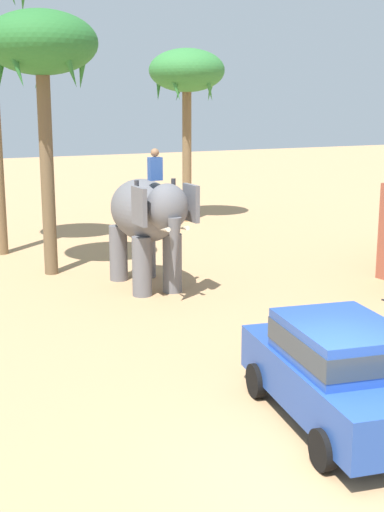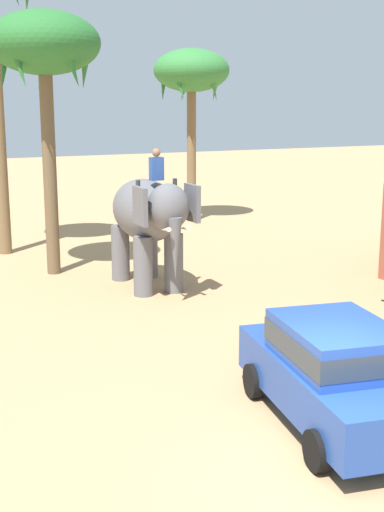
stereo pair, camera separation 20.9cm
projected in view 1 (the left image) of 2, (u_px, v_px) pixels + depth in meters
ground_plane at (331, 471)px, 9.51m from camera, size 120.00×120.00×0.00m
car_sedan_foreground at (338, 369)px, 10.75m from camera, size 2.55×4.37×1.70m
elephant_with_mahout at (147, 217)px, 18.67m from camera, size 1.77×3.91×3.88m
palm_tree_behind_elephant at (187, 75)px, 28.82m from camera, size 3.20×3.20×7.31m
palm_tree_near_hut at (42, 50)px, 19.30m from camera, size 3.20×3.20×7.60m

